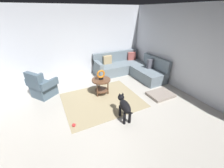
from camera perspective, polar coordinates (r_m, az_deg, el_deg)
ground_plane at (r=3.90m, az=-2.03°, el=-12.96°), size 6.00×6.00×0.10m
wall_back at (r=5.88m, az=-14.81°, el=15.71°), size 6.00×0.12×2.70m
wall_right at (r=5.07m, az=30.10°, el=11.09°), size 0.12×6.00×2.70m
area_rug at (r=4.43m, az=-4.08°, el=-6.52°), size 2.30×1.90×0.01m
sectional_couch at (r=6.10m, az=7.09°, el=6.45°), size 2.20×2.25×0.88m
armchair at (r=4.99m, az=-26.61°, el=-1.18°), size 0.95×1.00×0.88m
side_table at (r=4.54m, az=-4.41°, el=0.48°), size 0.60×0.60×0.54m
torus_sculpture at (r=4.41m, az=-4.55°, el=3.87°), size 0.28×0.08×0.33m
dog_bed_mat at (r=4.88m, az=19.19°, el=-4.05°), size 0.80×0.60×0.09m
dog at (r=3.55m, az=5.08°, el=-8.98°), size 0.30×0.84×0.63m
dog_toy_ball at (r=3.64m, az=-15.31°, el=-15.87°), size 0.09×0.09×0.09m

